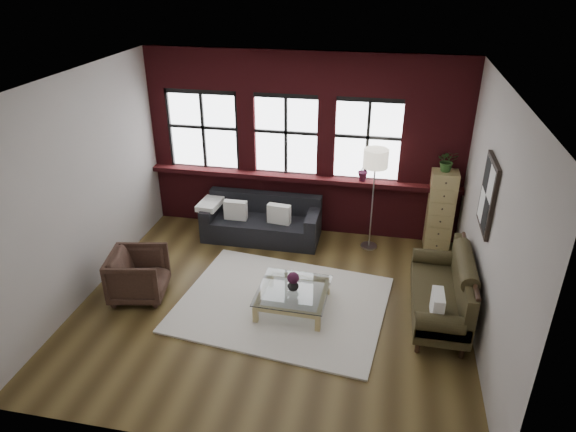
% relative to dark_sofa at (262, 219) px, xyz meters
% --- Properties ---
extents(floor, '(5.50, 5.50, 0.00)m').
position_rel_dark_sofa_xyz_m(floor, '(0.64, -1.90, -0.37)').
color(floor, '#433318').
rests_on(floor, ground).
extents(ceiling, '(5.50, 5.50, 0.00)m').
position_rel_dark_sofa_xyz_m(ceiling, '(0.64, -1.90, 2.83)').
color(ceiling, white).
rests_on(ceiling, ground).
extents(wall_back, '(5.50, 0.00, 5.50)m').
position_rel_dark_sofa_xyz_m(wall_back, '(0.64, 0.60, 1.23)').
color(wall_back, '#AEA7A2').
rests_on(wall_back, ground).
extents(wall_front, '(5.50, 0.00, 5.50)m').
position_rel_dark_sofa_xyz_m(wall_front, '(0.64, -4.40, 1.23)').
color(wall_front, '#AEA7A2').
rests_on(wall_front, ground).
extents(wall_left, '(0.00, 5.00, 5.00)m').
position_rel_dark_sofa_xyz_m(wall_left, '(-2.11, -1.90, 1.23)').
color(wall_left, '#AEA7A2').
rests_on(wall_left, ground).
extents(wall_right, '(0.00, 5.00, 5.00)m').
position_rel_dark_sofa_xyz_m(wall_right, '(3.39, -1.90, 1.23)').
color(wall_right, '#AEA7A2').
rests_on(wall_right, ground).
extents(brick_backwall, '(5.50, 0.12, 3.20)m').
position_rel_dark_sofa_xyz_m(brick_backwall, '(0.64, 0.54, 1.23)').
color(brick_backwall, '#511317').
rests_on(brick_backwall, floor).
extents(sill_ledge, '(5.50, 0.30, 0.08)m').
position_rel_dark_sofa_xyz_m(sill_ledge, '(0.64, 0.45, 0.67)').
color(sill_ledge, '#511317').
rests_on(sill_ledge, brick_backwall).
extents(window_left, '(1.38, 0.10, 1.50)m').
position_rel_dark_sofa_xyz_m(window_left, '(-1.16, 0.55, 1.38)').
color(window_left, black).
rests_on(window_left, brick_backwall).
extents(window_mid, '(1.38, 0.10, 1.50)m').
position_rel_dark_sofa_xyz_m(window_mid, '(0.34, 0.55, 1.38)').
color(window_mid, black).
rests_on(window_mid, brick_backwall).
extents(window_right, '(1.38, 0.10, 1.50)m').
position_rel_dark_sofa_xyz_m(window_right, '(1.74, 0.55, 1.38)').
color(window_right, black).
rests_on(window_right, brick_backwall).
extents(wall_poster, '(0.05, 0.74, 0.94)m').
position_rel_dark_sofa_xyz_m(wall_poster, '(3.36, -1.60, 1.48)').
color(wall_poster, black).
rests_on(wall_poster, wall_right).
extents(shag_rug, '(3.15, 2.60, 0.03)m').
position_rel_dark_sofa_xyz_m(shag_rug, '(0.77, -1.89, -0.35)').
color(shag_rug, beige).
rests_on(shag_rug, floor).
extents(dark_sofa, '(2.04, 0.83, 0.74)m').
position_rel_dark_sofa_xyz_m(dark_sofa, '(0.00, 0.00, 0.00)').
color(dark_sofa, black).
rests_on(dark_sofa, floor).
extents(pillow_a, '(0.40, 0.14, 0.34)m').
position_rel_dark_sofa_xyz_m(pillow_a, '(-0.44, -0.10, 0.19)').
color(pillow_a, white).
rests_on(pillow_a, dark_sofa).
extents(pillow_b, '(0.41, 0.19, 0.34)m').
position_rel_dark_sofa_xyz_m(pillow_b, '(0.34, -0.10, 0.19)').
color(pillow_b, white).
rests_on(pillow_b, dark_sofa).
extents(vintage_settee, '(0.80, 1.80, 0.96)m').
position_rel_dark_sofa_xyz_m(vintage_settee, '(2.94, -1.75, 0.11)').
color(vintage_settee, '#302A16').
rests_on(vintage_settee, floor).
extents(pillow_settee, '(0.14, 0.38, 0.34)m').
position_rel_dark_sofa_xyz_m(pillow_settee, '(2.86, -2.30, 0.22)').
color(pillow_settee, white).
rests_on(pillow_settee, vintage_settee).
extents(armchair, '(0.92, 0.91, 0.72)m').
position_rel_dark_sofa_xyz_m(armchair, '(-1.34, -2.07, -0.01)').
color(armchair, '#332119').
rests_on(armchair, floor).
extents(coffee_table, '(1.01, 1.01, 0.33)m').
position_rel_dark_sofa_xyz_m(coffee_table, '(0.94, -1.95, -0.21)').
color(coffee_table, tan).
rests_on(coffee_table, shag_rug).
extents(vase, '(0.21, 0.21, 0.17)m').
position_rel_dark_sofa_xyz_m(vase, '(0.94, -1.95, 0.03)').
color(vase, '#B2B2B2').
rests_on(vase, coffee_table).
extents(flowers, '(0.17, 0.17, 0.17)m').
position_rel_dark_sofa_xyz_m(flowers, '(0.94, -1.95, 0.15)').
color(flowers, '#481833').
rests_on(flowers, vase).
extents(drawer_chest, '(0.43, 0.43, 1.39)m').
position_rel_dark_sofa_xyz_m(drawer_chest, '(3.05, 0.33, 0.33)').
color(drawer_chest, tan).
rests_on(drawer_chest, floor).
extents(potted_plant_top, '(0.33, 0.29, 0.36)m').
position_rel_dark_sofa_xyz_m(potted_plant_top, '(3.05, 0.33, 1.20)').
color(potted_plant_top, '#2D5923').
rests_on(potted_plant_top, drawer_chest).
extents(floor_lamp, '(0.40, 0.40, 1.93)m').
position_rel_dark_sofa_xyz_m(floor_lamp, '(1.91, 0.05, 0.60)').
color(floor_lamp, '#A5A5A8').
rests_on(floor_lamp, floor).
extents(sill_plant, '(0.23, 0.20, 0.37)m').
position_rel_dark_sofa_xyz_m(sill_plant, '(1.72, 0.42, 0.90)').
color(sill_plant, '#481833').
rests_on(sill_plant, sill_ledge).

